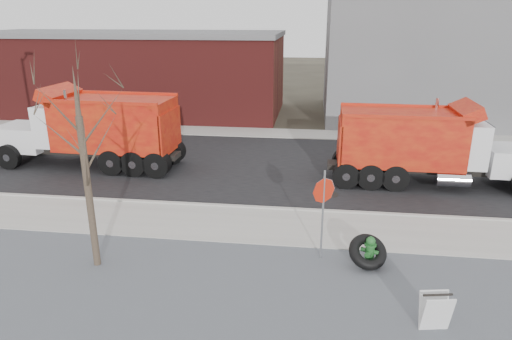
# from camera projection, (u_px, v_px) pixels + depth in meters

# --- Properties ---
(ground) EXTENTS (120.00, 120.00, 0.00)m
(ground) POSITION_uv_depth(u_px,v_px,m) (234.00, 229.00, 14.13)
(ground) COLOR #383328
(ground) RESTS_ON ground
(gravel_verge) EXTENTS (60.00, 5.00, 0.03)m
(gravel_verge) POSITION_uv_depth(u_px,v_px,m) (208.00, 293.00, 10.84)
(gravel_verge) COLOR gray
(gravel_verge) RESTS_ON ground
(sidewalk) EXTENTS (60.00, 2.50, 0.06)m
(sidewalk) POSITION_uv_depth(u_px,v_px,m) (235.00, 224.00, 14.35)
(sidewalk) COLOR #9E9B93
(sidewalk) RESTS_ON ground
(curb) EXTENTS (60.00, 0.15, 0.11)m
(curb) POSITION_uv_depth(u_px,v_px,m) (242.00, 207.00, 15.56)
(curb) COLOR #9E9B93
(curb) RESTS_ON ground
(road) EXTENTS (60.00, 9.40, 0.02)m
(road) POSITION_uv_depth(u_px,v_px,m) (258.00, 165.00, 20.04)
(road) COLOR black
(road) RESTS_ON ground
(far_sidewalk) EXTENTS (60.00, 2.00, 0.06)m
(far_sidewalk) POSITION_uv_depth(u_px,v_px,m) (271.00, 133.00, 25.38)
(far_sidewalk) COLOR #9E9B93
(far_sidewalk) RESTS_ON ground
(building_grey) EXTENTS (12.00, 10.00, 8.00)m
(building_grey) POSITION_uv_depth(u_px,v_px,m) (423.00, 53.00, 28.64)
(building_grey) COLOR slate
(building_grey) RESTS_ON ground
(building_brick) EXTENTS (20.20, 8.20, 5.30)m
(building_brick) POSITION_uv_depth(u_px,v_px,m) (130.00, 72.00, 30.43)
(building_brick) COLOR maroon
(building_brick) RESTS_ON ground
(bare_tree) EXTENTS (3.20, 3.20, 5.20)m
(bare_tree) POSITION_uv_depth(u_px,v_px,m) (82.00, 145.00, 11.01)
(bare_tree) COLOR #382D23
(bare_tree) RESTS_ON ground
(fire_hydrant) EXTENTS (0.48, 0.47, 0.85)m
(fire_hydrant) POSITION_uv_depth(u_px,v_px,m) (370.00, 253.00, 11.92)
(fire_hydrant) COLOR #286A31
(fire_hydrant) RESTS_ON ground
(truck_tire) EXTENTS (1.22, 1.19, 0.84)m
(truck_tire) POSITION_uv_depth(u_px,v_px,m) (368.00, 252.00, 11.85)
(truck_tire) COLOR black
(truck_tire) RESTS_ON ground
(stop_sign) EXTENTS (0.57, 0.43, 2.52)m
(stop_sign) POSITION_uv_depth(u_px,v_px,m) (323.00, 199.00, 11.84)
(stop_sign) COLOR gray
(stop_sign) RESTS_ON ground
(sandwich_board) EXTENTS (0.68, 0.49, 0.86)m
(sandwich_board) POSITION_uv_depth(u_px,v_px,m) (435.00, 312.00, 9.43)
(sandwich_board) COLOR white
(sandwich_board) RESTS_ON ground
(dump_truck_red_a) EXTENTS (7.96, 2.31, 3.21)m
(dump_truck_red_a) POSITION_uv_depth(u_px,v_px,m) (426.00, 143.00, 17.35)
(dump_truck_red_a) COLOR black
(dump_truck_red_a) RESTS_ON ground
(dump_truck_red_b) EXTENTS (8.13, 2.67, 3.42)m
(dump_truck_red_b) POSITION_uv_depth(u_px,v_px,m) (93.00, 127.00, 19.39)
(dump_truck_red_b) COLOR black
(dump_truck_red_b) RESTS_ON ground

